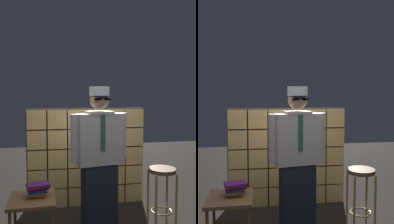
# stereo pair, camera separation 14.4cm
# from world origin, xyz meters

# --- Properties ---
(glass_block_wall) EXTENTS (1.83, 0.10, 1.53)m
(glass_block_wall) POSITION_xyz_m (-0.00, 1.38, 0.74)
(glass_block_wall) COLOR #F2C672
(glass_block_wall) RESTS_ON ground
(standing_person) EXTENTS (0.73, 0.35, 1.82)m
(standing_person) POSITION_xyz_m (0.03, 0.51, 0.95)
(standing_person) COLOR #1E2333
(standing_person) RESTS_ON ground
(bar_stool) EXTENTS (0.34, 0.34, 0.80)m
(bar_stool) POSITION_xyz_m (0.82, 0.44, 0.59)
(bar_stool) COLOR brown
(bar_stool) RESTS_ON ground
(side_table) EXTENTS (0.52, 0.52, 0.55)m
(side_table) POSITION_xyz_m (-0.78, 0.39, 0.48)
(side_table) COLOR brown
(side_table) RESTS_ON ground
(book_stack) EXTENTS (0.28, 0.23, 0.15)m
(book_stack) POSITION_xyz_m (-0.72, 0.41, 0.64)
(book_stack) COLOR olive
(book_stack) RESTS_ON side_table
(coffee_mug) EXTENTS (0.13, 0.08, 0.09)m
(coffee_mug) POSITION_xyz_m (-0.70, 0.47, 0.60)
(coffee_mug) COLOR silver
(coffee_mug) RESTS_ON side_table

